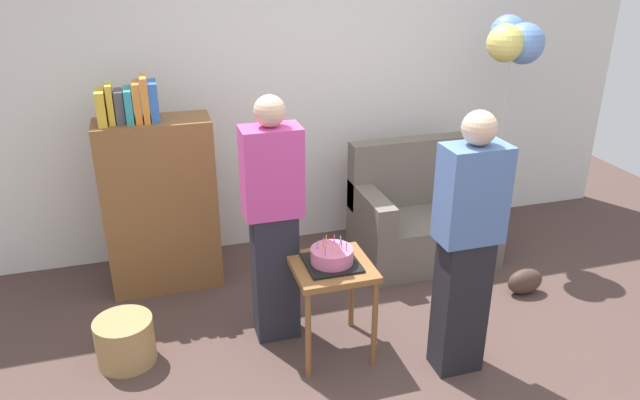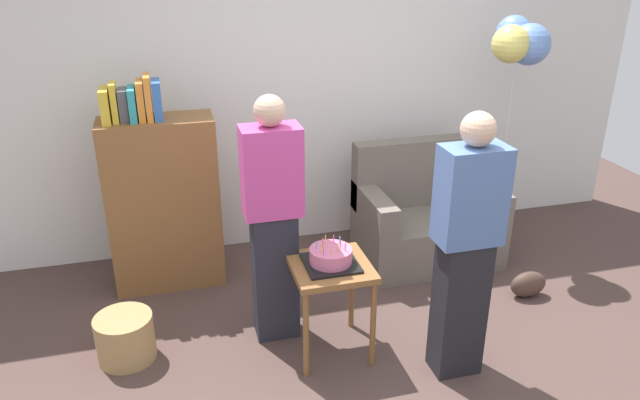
# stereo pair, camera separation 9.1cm
# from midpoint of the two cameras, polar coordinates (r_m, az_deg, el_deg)

# --- Properties ---
(ground_plane) EXTENTS (8.00, 8.00, 0.00)m
(ground_plane) POSITION_cam_midpoint_polar(r_m,az_deg,el_deg) (3.81, 5.92, -16.40)
(ground_plane) COLOR #4C3833
(wall_back) EXTENTS (6.00, 0.10, 2.70)m
(wall_back) POSITION_cam_midpoint_polar(r_m,az_deg,el_deg) (5.00, -2.45, 10.85)
(wall_back) COLOR silver
(wall_back) RESTS_ON ground_plane
(couch) EXTENTS (1.10, 0.70, 0.96)m
(couch) POSITION_cam_midpoint_polar(r_m,az_deg,el_deg) (4.99, 9.10, -1.72)
(couch) COLOR #6B6056
(couch) RESTS_ON ground_plane
(bookshelf) EXTENTS (0.80, 0.36, 1.61)m
(bookshelf) POSITION_cam_midpoint_polar(r_m,az_deg,el_deg) (4.54, -15.58, -0.12)
(bookshelf) COLOR brown
(bookshelf) RESTS_ON ground_plane
(side_table) EXTENTS (0.48, 0.48, 0.63)m
(side_table) POSITION_cam_midpoint_polar(r_m,az_deg,el_deg) (3.71, 0.40, -7.44)
(side_table) COLOR brown
(side_table) RESTS_ON ground_plane
(birthday_cake) EXTENTS (0.32, 0.32, 0.17)m
(birthday_cake) POSITION_cam_midpoint_polar(r_m,az_deg,el_deg) (3.64, 0.41, -5.44)
(birthday_cake) COLOR black
(birthday_cake) RESTS_ON side_table
(person_blowing_candles) EXTENTS (0.36, 0.22, 1.63)m
(person_blowing_candles) POSITION_cam_midpoint_polar(r_m,az_deg,el_deg) (3.75, -5.16, -2.01)
(person_blowing_candles) COLOR #23232D
(person_blowing_candles) RESTS_ON ground_plane
(person_holding_cake) EXTENTS (0.36, 0.22, 1.63)m
(person_holding_cake) POSITION_cam_midpoint_polar(r_m,az_deg,el_deg) (3.51, 13.03, -4.35)
(person_holding_cake) COLOR black
(person_holding_cake) RESTS_ON ground_plane
(wicker_basket) EXTENTS (0.36, 0.36, 0.30)m
(wicker_basket) POSITION_cam_midpoint_polar(r_m,az_deg,el_deg) (4.03, -18.68, -12.58)
(wicker_basket) COLOR #A88451
(wicker_basket) RESTS_ON ground_plane
(handbag) EXTENTS (0.28, 0.14, 0.20)m
(handbag) POSITION_cam_midpoint_polar(r_m,az_deg,el_deg) (4.75, 18.39, -7.36)
(handbag) COLOR #473328
(handbag) RESTS_ON ground_plane
(balloon_bunch) EXTENTS (0.46, 0.45, 1.93)m
(balloon_bunch) POSITION_cam_midpoint_polar(r_m,az_deg,el_deg) (4.87, 17.42, 14.29)
(balloon_bunch) COLOR silver
(balloon_bunch) RESTS_ON ground_plane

